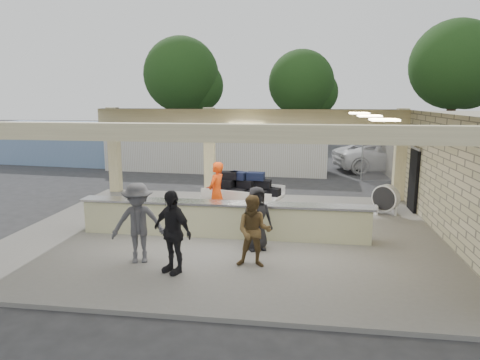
% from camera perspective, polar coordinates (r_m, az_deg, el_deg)
% --- Properties ---
extents(ground, '(120.00, 120.00, 0.00)m').
position_cam_1_polar(ground, '(12.63, -1.81, -7.19)').
color(ground, '#29292B').
rests_on(ground, ground).
extents(pavilion, '(12.01, 10.00, 3.55)m').
position_cam_1_polar(pavilion, '(12.89, -0.41, -0.61)').
color(pavilion, slate).
rests_on(pavilion, ground).
extents(baggage_counter, '(8.20, 0.58, 0.98)m').
position_cam_1_polar(baggage_counter, '(11.99, -2.24, -5.26)').
color(baggage_counter, '#C2C191').
rests_on(baggage_counter, pavilion).
extents(luggage_cart, '(2.72, 2.06, 1.41)m').
position_cam_1_polar(luggage_cart, '(14.25, 0.37, -1.38)').
color(luggage_cart, white).
rests_on(luggage_cart, pavilion).
extents(drum_fan, '(0.88, 0.79, 0.99)m').
position_cam_1_polar(drum_fan, '(15.06, 18.86, -2.32)').
color(drum_fan, white).
rests_on(drum_fan, pavilion).
extents(baggage_handler, '(0.57, 0.78, 1.91)m').
position_cam_1_polar(baggage_handler, '(13.18, -3.16, -1.69)').
color(baggage_handler, '#E83F0C').
rests_on(baggage_handler, pavilion).
extents(passenger_a, '(0.82, 0.36, 1.67)m').
position_cam_1_polar(passenger_a, '(9.78, 1.87, -6.86)').
color(passenger_a, brown).
rests_on(passenger_a, pavilion).
extents(passenger_b, '(1.14, 0.89, 1.86)m').
position_cam_1_polar(passenger_b, '(9.57, -9.04, -6.81)').
color(passenger_b, black).
rests_on(passenger_b, pavilion).
extents(passenger_c, '(1.30, 0.78, 1.91)m').
position_cam_1_polar(passenger_c, '(10.28, -13.42, -5.60)').
color(passenger_c, '#49494E').
rests_on(passenger_c, pavilion).
extents(passenger_d, '(0.86, 0.62, 1.64)m').
position_cam_1_polar(passenger_d, '(10.88, 2.23, -5.13)').
color(passenger_d, black).
rests_on(passenger_d, pavilion).
extents(car_white_a, '(6.07, 3.90, 1.60)m').
position_cam_1_polar(car_white_a, '(24.68, 19.10, 3.03)').
color(car_white_a, white).
rests_on(car_white_a, ground).
extents(car_white_b, '(5.34, 3.53, 1.58)m').
position_cam_1_polar(car_white_b, '(26.77, 27.97, 2.90)').
color(car_white_b, white).
rests_on(car_white_b, ground).
extents(car_dark, '(4.03, 2.64, 1.27)m').
position_cam_1_polar(car_dark, '(27.90, 19.78, 3.48)').
color(car_dark, black).
rests_on(car_dark, ground).
extents(container_white, '(12.03, 3.14, 2.58)m').
position_cam_1_polar(container_white, '(23.21, -3.26, 4.37)').
color(container_white, silver).
rests_on(container_white, ground).
extents(container_blue, '(9.83, 3.19, 2.51)m').
position_cam_1_polar(container_blue, '(27.28, -20.79, 4.58)').
color(container_blue, '#6E88B0').
rests_on(container_blue, ground).
extents(tree_left, '(6.60, 6.30, 9.00)m').
position_cam_1_polar(tree_left, '(37.32, -7.27, 13.36)').
color(tree_left, '#382619').
rests_on(tree_left, ground).
extents(tree_mid, '(6.00, 5.60, 8.00)m').
position_cam_1_polar(tree_mid, '(38.00, 8.65, 12.34)').
color(tree_mid, '#382619').
rests_on(tree_mid, ground).
extents(tree_right, '(7.20, 7.00, 10.00)m').
position_cam_1_polar(tree_right, '(39.03, 27.11, 13.10)').
color(tree_right, '#382619').
rests_on(tree_right, ground).
extents(adjacent_building, '(6.00, 8.00, 3.20)m').
position_cam_1_polar(adjacent_building, '(23.17, 26.79, 3.98)').
color(adjacent_building, '#B1A78D').
rests_on(adjacent_building, ground).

